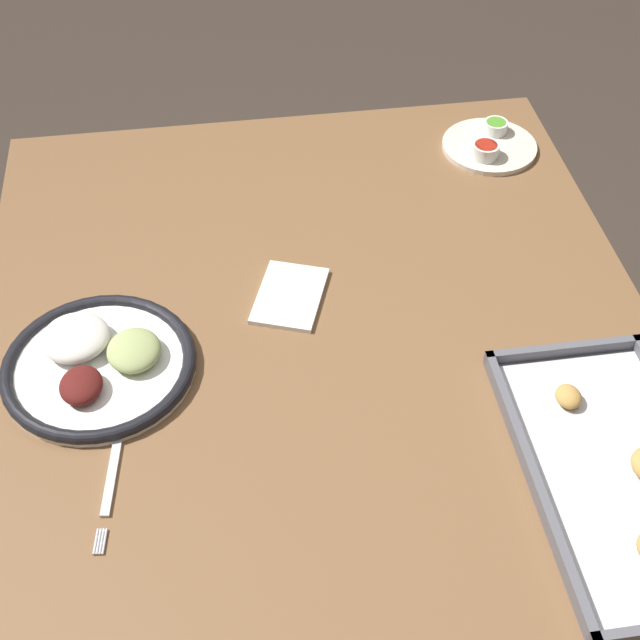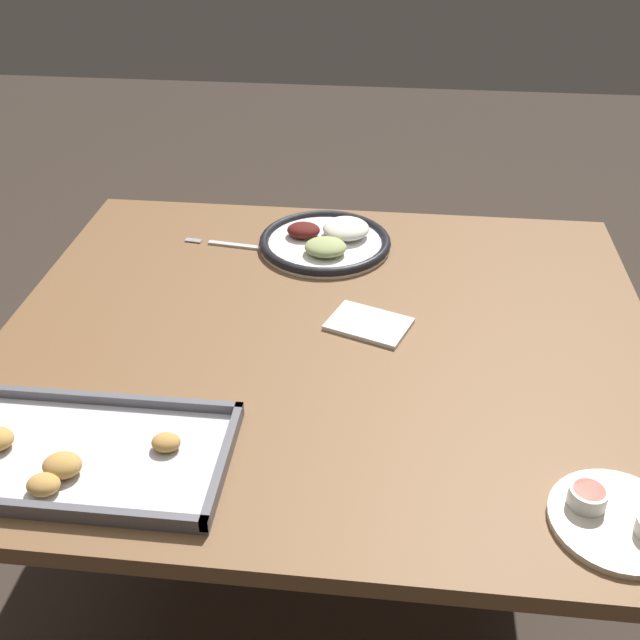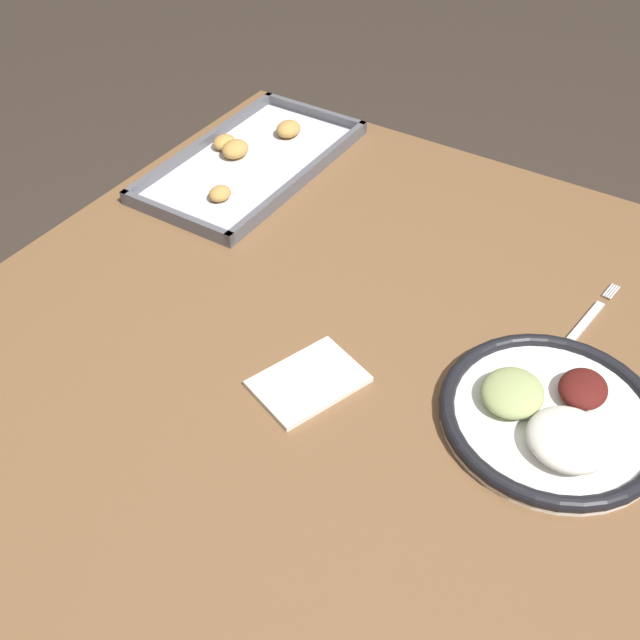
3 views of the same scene
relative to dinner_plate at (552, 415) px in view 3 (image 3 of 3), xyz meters
name	(u,v)px [view 3 (image 3 of 3)]	position (x,y,z in m)	size (l,w,h in m)	color
ground_plane	(317,596)	(-0.03, 0.33, -0.76)	(8.00, 8.00, 0.00)	#382D26
dining_table	(316,388)	(-0.03, 0.33, -0.11)	(1.16, 1.02, 0.74)	brown
dinner_plate	(552,415)	(0.00, 0.00, 0.00)	(0.28, 0.28, 0.05)	white
fork	(580,329)	(0.18, 0.02, -0.01)	(0.22, 0.04, 0.00)	silver
baking_tray	(251,161)	(0.29, 0.67, 0.00)	(0.44, 0.23, 0.04)	#595960
napkin	(308,381)	(-0.11, 0.29, -0.01)	(0.17, 0.14, 0.01)	white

